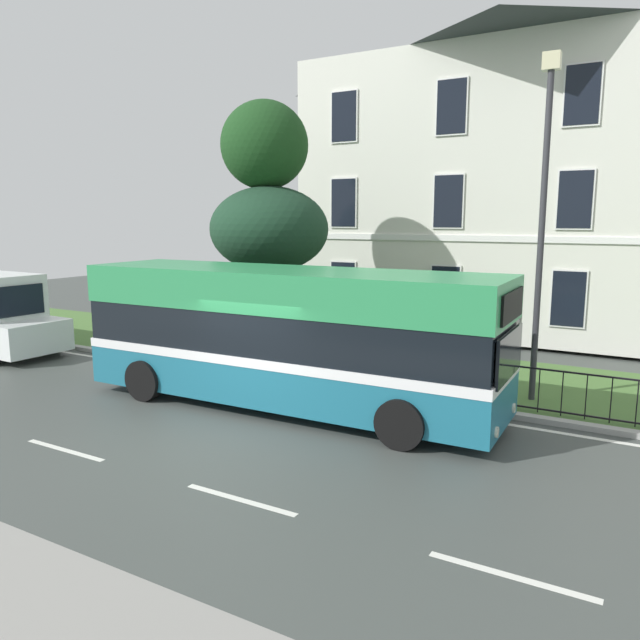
# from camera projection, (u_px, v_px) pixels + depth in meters

# --- Properties ---
(ground_plane) EXTENTS (60.00, 56.00, 0.18)m
(ground_plane) POSITION_uv_depth(u_px,v_px,m) (243.00, 425.00, 12.42)
(ground_plane) COLOR #414743
(georgian_townhouse) EXTENTS (15.88, 10.95, 11.51)m
(georgian_townhouse) POSITION_uv_depth(u_px,v_px,m) (541.00, 174.00, 23.35)
(georgian_townhouse) COLOR silver
(georgian_townhouse) RESTS_ON ground_plane
(iron_verge_railing) EXTENTS (14.81, 0.04, 0.97)m
(iron_verge_railing) POSITION_uv_depth(u_px,v_px,m) (434.00, 376.00, 13.87)
(iron_verge_railing) COLOR black
(iron_verge_railing) RESTS_ON ground_plane
(evergreen_tree) EXTENTS (4.37, 4.37, 7.93)m
(evergreen_tree) POSITION_uv_depth(u_px,v_px,m) (266.00, 260.00, 18.74)
(evergreen_tree) COLOR #423328
(evergreen_tree) RESTS_ON ground_plane
(single_decker_bus) EXTENTS (9.71, 2.78, 3.11)m
(single_decker_bus) POSITION_uv_depth(u_px,v_px,m) (287.00, 336.00, 13.34)
(single_decker_bus) COLOR #1C667E
(single_decker_bus) RESTS_ON ground_plane
(street_lamp_post) EXTENTS (0.36, 0.24, 7.50)m
(street_lamp_post) POSITION_uv_depth(u_px,v_px,m) (543.00, 210.00, 13.06)
(street_lamp_post) COLOR #333338
(street_lamp_post) RESTS_ON ground_plane
(litter_bin) EXTENTS (0.55, 0.55, 1.16)m
(litter_bin) POSITION_uv_depth(u_px,v_px,m) (277.00, 348.00, 16.45)
(litter_bin) COLOR #4C4742
(litter_bin) RESTS_ON ground_plane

